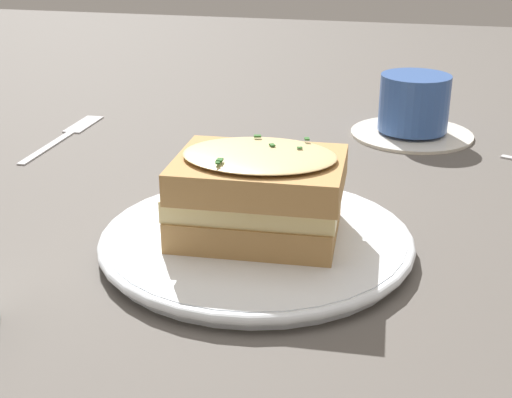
{
  "coord_description": "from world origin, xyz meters",
  "views": [
    {
      "loc": [
        -0.11,
        0.49,
        0.25
      ],
      "look_at": [
        0.01,
        0.0,
        0.04
      ],
      "focal_mm": 50.0,
      "sensor_mm": 36.0,
      "label": 1
    }
  ],
  "objects_px": {
    "dinner_plate": "(256,241)",
    "sandwich": "(257,194)",
    "teacup_with_saucer": "(413,109)",
    "fork": "(71,132)"
  },
  "relations": [
    {
      "from": "dinner_plate",
      "to": "teacup_with_saucer",
      "type": "distance_m",
      "value": 0.35
    },
    {
      "from": "teacup_with_saucer",
      "to": "fork",
      "type": "xyz_separation_m",
      "value": [
        0.39,
        0.09,
        -0.03
      ]
    },
    {
      "from": "teacup_with_saucer",
      "to": "fork",
      "type": "distance_m",
      "value": 0.4
    },
    {
      "from": "fork",
      "to": "sandwich",
      "type": "bearing_deg",
      "value": -42.12
    },
    {
      "from": "dinner_plate",
      "to": "sandwich",
      "type": "relative_size",
      "value": 1.82
    },
    {
      "from": "dinner_plate",
      "to": "teacup_with_saucer",
      "type": "bearing_deg",
      "value": -107.65
    },
    {
      "from": "dinner_plate",
      "to": "teacup_with_saucer",
      "type": "xyz_separation_m",
      "value": [
        -0.11,
        -0.34,
        0.02
      ]
    },
    {
      "from": "fork",
      "to": "teacup_with_saucer",
      "type": "bearing_deg",
      "value": 11.56
    },
    {
      "from": "sandwich",
      "to": "fork",
      "type": "height_order",
      "value": "sandwich"
    },
    {
      "from": "dinner_plate",
      "to": "sandwich",
      "type": "bearing_deg",
      "value": 125.35
    }
  ]
}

